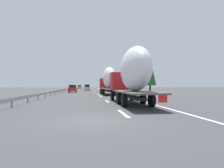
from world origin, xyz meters
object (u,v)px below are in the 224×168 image
Objects in this scene: car_red_compact at (73,89)px; car_silver_hatch at (87,88)px; car_yellow_coupe at (79,87)px; car_black_suv at (87,87)px; truck_lead at (109,80)px; truck_trailing at (132,74)px; road_sign at (114,83)px.

car_silver_hatch is at bearing -13.73° from car_red_compact.
car_silver_hatch is 0.85× the size of car_yellow_coupe.
car_black_suv is at bearing -0.36° from car_silver_hatch.
truck_trailing is at bearing 180.00° from truck_lead.
truck_trailing is at bearing -176.34° from car_black_suv.
road_sign is (-12.89, -6.87, 1.37)m from car_silver_hatch.
truck_trailing reaches higher than car_silver_hatch.
car_black_suv is at bearing 3.66° from truck_trailing.
car_red_compact is 1.23× the size of road_sign.
road_sign is (-44.74, -10.41, 1.44)m from car_yellow_coupe.
car_red_compact is at bearing 12.97° from truck_trailing.
truck_lead is 28.43m from car_silver_hatch.
car_black_suv reaches higher than car_yellow_coupe.
truck_lead reaches higher than car_silver_hatch.
truck_trailing is 33.74m from road_sign.
car_yellow_coupe is 20.93m from car_black_suv.
car_yellow_coupe is at bearing 9.94° from car_black_suv.
car_silver_hatch is 1.19× the size of road_sign.
road_sign is at bearing -166.90° from car_yellow_coupe.
car_black_suv is 26.11m from car_red_compact.
car_yellow_coupe is 46.47m from car_red_compact.
car_black_suv is 0.95× the size of car_red_compact.
road_sign is at bearing -80.55° from car_red_compact.
truck_trailing is (-18.36, 0.00, -0.01)m from truck_lead.
road_sign reaches higher than car_red_compact.
car_yellow_coupe is 1.40× the size of road_sign.
road_sign reaches higher than car_silver_hatch.
car_red_compact is at bearing 179.96° from car_yellow_coupe.
car_black_suv is 25.10m from road_sign.
truck_lead is 2.98× the size of car_silver_hatch.
truck_trailing is at bearing -167.03° from car_red_compact.
car_black_suv is (39.36, 3.69, -1.75)m from truck_lead.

